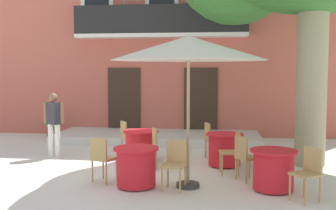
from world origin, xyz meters
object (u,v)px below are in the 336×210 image
at_px(cafe_table_far_side, 225,149).
at_px(cafe_table_middle, 136,167).
at_px(cafe_umbrella, 188,49).
at_px(ground_planter_left, 52,125).
at_px(cafe_chair_near_tree_1, 245,155).
at_px(cafe_chair_far_side_0, 211,138).
at_px(pedestrian_near_entrance, 54,121).
at_px(cafe_chair_middle_1, 175,161).
at_px(cafe_table_front, 141,146).
at_px(cafe_chair_far_side_1, 233,150).
at_px(cafe_chair_front_0, 127,136).
at_px(cafe_chair_middle_0, 102,156).
at_px(cafe_chair_front_1, 150,145).
at_px(cafe_table_near_tree, 273,170).
at_px(cafe_chair_near_tree_0, 308,170).

bearing_deg(cafe_table_far_side, cafe_table_middle, -130.75).
relative_size(cafe_umbrella, ground_planter_left, 3.87).
bearing_deg(cafe_chair_near_tree_1, cafe_chair_far_side_0, 109.67).
bearing_deg(pedestrian_near_entrance, cafe_umbrella, -32.78).
bearing_deg(cafe_chair_middle_1, cafe_table_front, 115.56).
distance_m(cafe_table_front, pedestrian_near_entrance, 2.38).
distance_m(cafe_table_middle, cafe_table_front, 2.19).
bearing_deg(cafe_chair_middle_1, pedestrian_near_entrance, 143.47).
bearing_deg(cafe_chair_far_side_1, cafe_chair_near_tree_1, -67.80).
height_order(cafe_chair_front_0, cafe_chair_far_side_0, same).
xyz_separation_m(cafe_chair_middle_0, ground_planter_left, (-3.14, 5.07, -0.11)).
distance_m(cafe_chair_near_tree_1, cafe_chair_front_1, 2.22).
relative_size(cafe_table_near_tree, cafe_chair_far_side_1, 0.95).
relative_size(cafe_chair_middle_0, cafe_table_front, 1.05).
relative_size(cafe_chair_far_side_0, ground_planter_left, 1.22).
height_order(cafe_chair_middle_0, cafe_chair_middle_1, same).
bearing_deg(cafe_umbrella, cafe_chair_middle_1, -141.60).
xyz_separation_m(cafe_chair_middle_0, cafe_table_far_side, (2.41, 1.75, -0.14)).
bearing_deg(ground_planter_left, cafe_umbrella, -46.90).
height_order(cafe_table_front, cafe_chair_far_side_1, cafe_chair_far_side_1).
relative_size(cafe_table_near_tree, cafe_table_far_side, 1.00).
height_order(cafe_table_middle, cafe_chair_middle_1, cafe_chair_middle_1).
height_order(cafe_chair_near_tree_0, cafe_chair_middle_1, same).
distance_m(cafe_table_near_tree, cafe_table_middle, 2.56).
xyz_separation_m(cafe_chair_far_side_0, ground_planter_left, (-5.24, 2.64, -0.11)).
distance_m(cafe_chair_front_1, cafe_umbrella, 2.68).
bearing_deg(pedestrian_near_entrance, cafe_chair_middle_1, -36.53).
height_order(cafe_table_front, pedestrian_near_entrance, pedestrian_near_entrance).
xyz_separation_m(cafe_chair_middle_0, cafe_umbrella, (1.70, -0.10, 2.08)).
relative_size(cafe_table_near_tree, cafe_chair_middle_0, 0.95).
distance_m(ground_planter_left, pedestrian_near_entrance, 3.16).
bearing_deg(pedestrian_near_entrance, cafe_chair_far_side_0, 3.13).
height_order(cafe_chair_near_tree_0, cafe_chair_near_tree_1, same).
xyz_separation_m(cafe_table_middle, cafe_chair_far_side_0, (1.37, 2.64, 0.14)).
distance_m(cafe_table_near_tree, ground_planter_left, 8.27).
relative_size(cafe_chair_middle_1, cafe_chair_far_side_0, 1.00).
xyz_separation_m(cafe_table_near_tree, cafe_chair_near_tree_1, (-0.48, 0.58, 0.14)).
distance_m(cafe_chair_front_1, ground_planter_left, 5.43).
xyz_separation_m(cafe_chair_near_tree_1, cafe_chair_middle_1, (-1.33, -0.74, 0.00)).
distance_m(cafe_table_middle, cafe_table_far_side, 2.59).
height_order(cafe_chair_middle_1, cafe_chair_far_side_1, same).
relative_size(cafe_chair_far_side_1, pedestrian_near_entrance, 0.55).
relative_size(cafe_chair_middle_1, cafe_umbrella, 0.31).
xyz_separation_m(cafe_chair_middle_1, pedestrian_near_entrance, (-3.37, 2.50, 0.40)).
height_order(cafe_table_middle, pedestrian_near_entrance, pedestrian_near_entrance).
xyz_separation_m(cafe_chair_middle_1, cafe_chair_front_0, (-1.54, 2.83, 0.00)).
bearing_deg(cafe_chair_front_0, cafe_table_middle, -74.11).
height_order(cafe_chair_far_side_1, cafe_umbrella, cafe_umbrella).
bearing_deg(cafe_chair_far_side_0, cafe_table_near_tree, -65.21).
bearing_deg(cafe_chair_middle_0, cafe_chair_far_side_0, 49.26).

